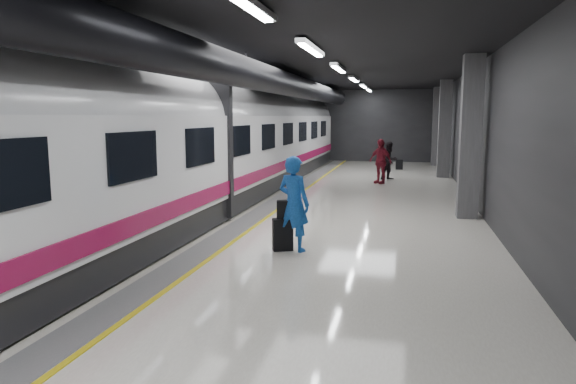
# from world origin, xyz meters

# --- Properties ---
(ground) EXTENTS (40.00, 40.00, 0.00)m
(ground) POSITION_xyz_m (0.00, 0.00, 0.00)
(ground) COLOR silver
(ground) RESTS_ON ground
(platform_hall) EXTENTS (10.02, 40.02, 4.51)m
(platform_hall) POSITION_xyz_m (-0.29, 0.96, 3.54)
(platform_hall) COLOR black
(platform_hall) RESTS_ON ground
(train) EXTENTS (3.05, 38.00, 4.05)m
(train) POSITION_xyz_m (-3.25, -0.00, 2.07)
(train) COLOR black
(train) RESTS_ON ground
(traveler_main) EXTENTS (0.87, 0.73, 2.02)m
(traveler_main) POSITION_xyz_m (0.55, -2.64, 1.01)
(traveler_main) COLOR blue
(traveler_main) RESTS_ON ground
(suitcase_main) EXTENTS (0.49, 0.41, 0.68)m
(suitcase_main) POSITION_xyz_m (0.32, -2.67, 0.34)
(suitcase_main) COLOR black
(suitcase_main) RESTS_ON ground
(shoulder_bag) EXTENTS (0.31, 0.20, 0.39)m
(shoulder_bag) POSITION_xyz_m (0.34, -2.65, 0.88)
(shoulder_bag) COLOR black
(shoulder_bag) RESTS_ON suitcase_main
(traveler_far_a) EXTENTS (1.05, 1.04, 1.72)m
(traveler_far_a) POSITION_xyz_m (2.12, 10.42, 0.86)
(traveler_far_a) COLOR black
(traveler_far_a) RESTS_ON ground
(traveler_far_b) EXTENTS (1.18, 1.01, 1.89)m
(traveler_far_b) POSITION_xyz_m (1.78, 9.00, 0.95)
(traveler_far_b) COLOR maroon
(traveler_far_b) RESTS_ON ground
(suitcase_far) EXTENTS (0.39, 0.28, 0.53)m
(suitcase_far) POSITION_xyz_m (2.50, 15.11, 0.26)
(suitcase_far) COLOR black
(suitcase_far) RESTS_ON ground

